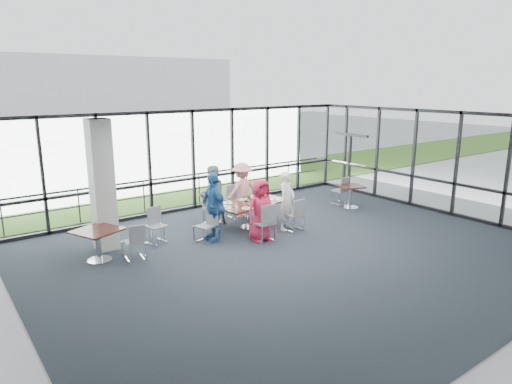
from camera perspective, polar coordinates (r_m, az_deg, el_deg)
floor at (r=11.22m, az=5.03°, el=-7.53°), size 12.00×10.00×0.02m
ceiling at (r=10.51m, az=5.39°, el=9.04°), size 12.00×10.00×0.04m
wall_left at (r=8.21m, az=-27.98°, el=-5.16°), size 0.10×10.00×3.20m
curtain_wall_back at (r=14.78m, az=-7.84°, el=4.00°), size 12.00×0.10×3.20m
curtain_wall_right at (r=15.35m, az=22.18°, el=3.48°), size 0.10×10.00×3.20m
exit_door at (r=17.64m, az=11.62°, el=3.57°), size 0.12×1.60×2.10m
structural_column at (r=11.56m, az=-18.68°, el=0.77°), size 0.50×0.50×3.20m
apron at (r=19.54m, az=-14.83°, el=1.14°), size 80.00×70.00×0.02m
grass_strip at (r=17.73m, az=-12.39°, el=0.14°), size 80.00×5.00×0.01m
hangar_main at (r=41.29m, az=-21.64°, el=11.16°), size 24.00×10.00×6.00m
guard_rail at (r=15.51m, az=-8.79°, el=0.27°), size 12.00×0.06×0.06m
main_table at (r=12.80m, az=-0.80°, el=-1.75°), size 2.26×1.48×0.75m
side_table_left at (r=11.04m, az=-19.19°, el=-5.00°), size 1.21×1.21×0.75m
side_table_right at (r=15.19m, az=11.73°, el=0.31°), size 0.98×0.98×0.75m
diner_near_left at (r=11.73m, az=0.58°, el=-2.29°), size 0.82×0.55×1.63m
diner_near_right at (r=12.66m, az=3.87°, el=-1.10°), size 0.71×0.62×1.64m
diner_far_left at (r=13.07m, az=-5.51°, el=-0.45°), size 0.89×0.59×1.74m
diner_far_right at (r=13.78m, az=-1.77°, el=0.22°), size 1.12×0.63×1.69m
diner_end at (r=11.78m, az=-5.34°, el=-1.83°), size 0.63×1.09×1.81m
chair_main_nl at (r=11.77m, az=0.93°, el=-3.87°), size 0.49×0.49×0.99m
chair_main_nr at (r=12.67m, az=4.80°, el=-2.86°), size 0.45×0.45×0.89m
chair_main_fl at (r=13.33m, az=-5.46°, el=-2.00°), size 0.45×0.45×0.92m
chair_main_fr at (r=13.87m, az=-2.44°, el=-1.26°), size 0.49×0.49×0.95m
chair_main_end at (r=11.80m, az=-6.34°, el=-4.27°), size 0.51×0.51×0.84m
chair_spare_la at (r=11.00m, az=-15.04°, el=-6.04°), size 0.46×0.46×0.83m
chair_spare_lb at (r=11.92m, az=-12.37°, el=-4.20°), size 0.53×0.53×0.89m
chair_spare_r at (r=15.64m, az=10.50°, el=0.18°), size 0.49×0.49×0.93m
plate_nl at (r=12.12m, az=-1.19°, el=-2.05°), size 0.28×0.28×0.01m
plate_nr at (r=13.02m, az=2.35°, el=-0.96°), size 0.26×0.26×0.01m
plate_fl at (r=12.69m, az=-3.57°, el=-1.37°), size 0.27×0.27×0.01m
plate_fr at (r=13.32m, az=-0.38°, el=-0.62°), size 0.24×0.24×0.01m
plate_end at (r=12.17m, az=-3.82°, el=-2.02°), size 0.27×0.27×0.01m
tumbler_a at (r=12.44m, az=-0.95°, el=-1.35°), size 0.07×0.07×0.14m
tumbler_b at (r=12.79m, az=0.70°, el=-0.95°), size 0.07×0.07×0.13m
tumbler_c at (r=13.00m, az=-1.57°, el=-0.68°), size 0.07×0.07×0.14m
tumbler_d at (r=12.19m, az=-2.66°, el=-1.69°), size 0.06×0.06×0.13m
menu_a at (r=12.34m, az=0.11°, el=-1.80°), size 0.33×0.27×0.00m
menu_b at (r=13.22m, az=2.83°, el=-0.77°), size 0.35×0.29×0.00m
menu_c at (r=13.08m, az=-1.62°, el=-0.91°), size 0.38×0.39×0.00m
condiment_caddy at (r=12.83m, az=-1.15°, el=-1.12°), size 0.10×0.07×0.04m
ketchup_bottle at (r=12.81m, az=-0.79°, el=-0.81°), size 0.06×0.06×0.18m
green_bottle at (r=12.85m, az=-0.93°, el=-0.72°), size 0.05×0.05×0.20m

